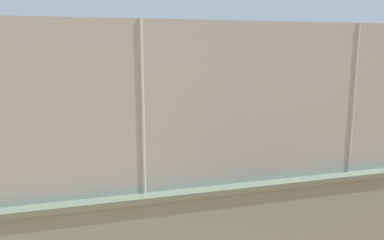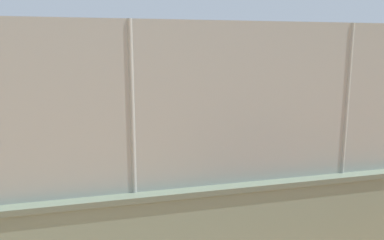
# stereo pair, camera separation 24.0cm
# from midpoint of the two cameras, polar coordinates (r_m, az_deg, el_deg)

# --- Properties ---
(ground_plane) EXTENTS (260.00, 260.00, 0.00)m
(ground_plane) POSITION_cam_midpoint_polar(r_m,az_deg,el_deg) (14.52, -11.13, -3.03)
(ground_plane) COLOR #B27247
(perimeter_wall) EXTENTS (29.24, 1.11, 1.48)m
(perimeter_wall) POSITION_cam_midpoint_polar(r_m,az_deg,el_deg) (5.98, 8.88, -15.62)
(perimeter_wall) COLOR slate
(perimeter_wall) RESTS_ON ground_plane
(fence_panel_on_wall) EXTENTS (28.71, 0.71, 2.25)m
(fence_panel_on_wall) POSITION_cam_midpoint_polar(r_m,az_deg,el_deg) (5.42, 9.44, 2.31)
(fence_panel_on_wall) COLOR gray
(fence_panel_on_wall) RESTS_ON perimeter_wall
(player_near_wall_returning) EXTENTS (0.99, 0.86, 1.70)m
(player_near_wall_returning) POSITION_cam_midpoint_polar(r_m,az_deg,el_deg) (13.90, -8.61, 0.71)
(player_near_wall_returning) COLOR #B2B2B2
(player_near_wall_returning) RESTS_ON ground_plane
(player_crossing_court) EXTENTS (0.92, 0.66, 1.56)m
(player_crossing_court) POSITION_cam_midpoint_polar(r_m,az_deg,el_deg) (15.73, 2.05, 1.60)
(player_crossing_court) COLOR navy
(player_crossing_court) RESTS_ON ground_plane
(sports_ball) EXTENTS (0.10, 0.10, 0.10)m
(sports_ball) POSITION_cam_midpoint_polar(r_m,az_deg,el_deg) (11.95, -14.00, -5.87)
(sports_ball) COLOR yellow
(sports_ball) RESTS_ON ground_plane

